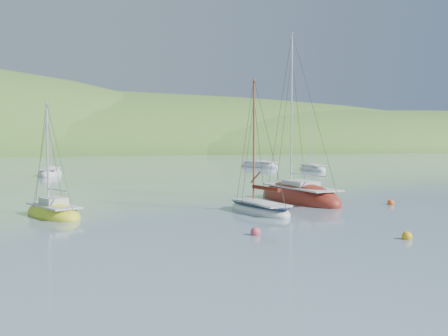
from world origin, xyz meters
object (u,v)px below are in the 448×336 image
object	(u,v)px
sloop_red	(299,198)
distant_sloop_b	(259,166)
distant_sloop_d	(312,169)
daysailer_white	(260,209)
sailboat_yellow	(53,213)
distant_sloop_a	(50,174)

from	to	relation	value
sloop_red	distant_sloop_b	bearing A→B (deg)	64.48
distant_sloop_d	distant_sloop_b	bearing A→B (deg)	113.53
daysailer_white	distant_sloop_b	distance (m)	48.80
sloop_red	sailboat_yellow	distance (m)	16.45
distant_sloop_a	sloop_red	bearing A→B (deg)	-55.62
daysailer_white	sloop_red	xyz separation A→B (m)	(4.86, 3.98, 0.03)
distant_sloop_d	sailboat_yellow	bearing A→B (deg)	-133.91
sloop_red	distant_sloop_a	xyz separation A→B (m)	(-15.86, 32.70, -0.05)
daysailer_white	sailboat_yellow	distance (m)	11.86
distant_sloop_b	sailboat_yellow	bearing A→B (deg)	-147.78
sloop_red	distant_sloop_a	world-z (taller)	sloop_red
sailboat_yellow	distant_sloop_a	world-z (taller)	distant_sloop_a
sailboat_yellow	distant_sloop_b	world-z (taller)	distant_sloop_b
sloop_red	distant_sloop_d	world-z (taller)	sloop_red
daysailer_white	sailboat_yellow	world-z (taller)	daysailer_white
sloop_red	distant_sloop_a	size ratio (longest dim) A/B	1.23
sloop_red	sailboat_yellow	size ratio (longest dim) A/B	1.83
daysailer_white	distant_sloop_d	bearing A→B (deg)	46.84
distant_sloop_b	distant_sloop_d	size ratio (longest dim) A/B	1.14
distant_sloop_a	distant_sloop_b	bearing A→B (deg)	22.50
distant_sloop_a	distant_sloop_d	world-z (taller)	distant_sloop_a
distant_sloop_a	distant_sloop_b	size ratio (longest dim) A/B	0.97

